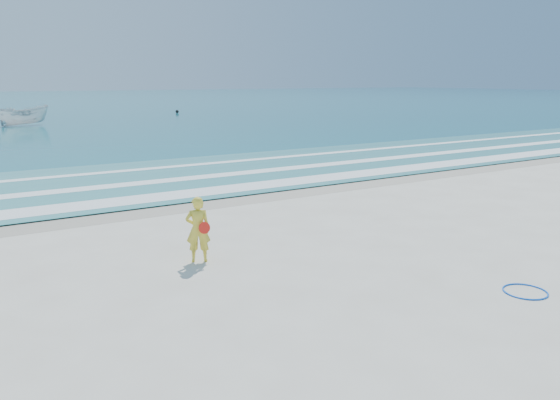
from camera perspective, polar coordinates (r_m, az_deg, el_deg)
ground at (r=11.00m, az=7.61°, el=-9.44°), size 400.00×400.00×0.00m
wet_sand at (r=18.51m, az=-10.30°, el=-0.45°), size 400.00×2.40×0.00m
shallow at (r=23.15m, az=-14.90°, el=2.02°), size 400.00×10.00×0.01m
foam_near at (r=19.69m, az=-11.71°, el=0.42°), size 400.00×1.40×0.01m
foam_mid at (r=22.39m, az=-14.30°, el=1.74°), size 400.00×0.90×0.01m
foam_far at (r=25.52m, az=-16.57°, el=2.89°), size 400.00×0.60×0.01m
hoop at (r=11.87m, az=24.24°, el=-8.71°), size 0.97×0.97×0.03m
boat at (r=54.23m, az=-25.22°, el=7.99°), size 4.87×2.80×1.77m
buoy at (r=68.52m, az=-10.70°, el=9.08°), size 0.40×0.40×0.40m
woman at (r=12.52m, az=-8.56°, el=-3.05°), size 0.66×0.56×1.52m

